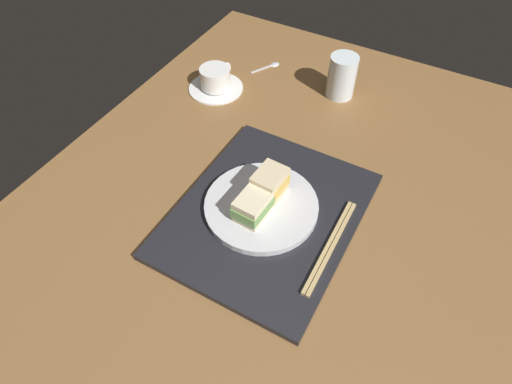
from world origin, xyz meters
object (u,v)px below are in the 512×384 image
object	(u,v)px
sandwich_far	(270,184)
drinking_glass	(342,76)
coffee_cup	(216,80)
sandwich_near	(253,206)
teaspoon	(271,65)
chopsticks_pair	(330,246)
sandwich_plate	(261,206)

from	to	relation	value
sandwich_far	drinking_glass	world-z (taller)	drinking_glass
coffee_cup	sandwich_near	bearing A→B (deg)	-138.15
sandwich_far	teaspoon	distance (cm)	48.40
chopsticks_pair	sandwich_far	bearing A→B (deg)	72.46
chopsticks_pair	drinking_glass	bearing A→B (deg)	20.05
sandwich_plate	sandwich_far	world-z (taller)	sandwich_far
chopsticks_pair	teaspoon	xyz separation A→B (cm)	(47.49, 37.14, -1.40)
drinking_glass	chopsticks_pair	bearing A→B (deg)	-159.95
sandwich_plate	chopsticks_pair	xyz separation A→B (cm)	(-1.82, -15.18, -0.34)
coffee_cup	teaspoon	distance (cm)	17.68
sandwich_near	coffee_cup	distance (cm)	44.06
sandwich_plate	teaspoon	size ratio (longest dim) A/B	2.59
sandwich_far	sandwich_near	bearing A→B (deg)	177.37
teaspoon	drinking_glass	bearing A→B (deg)	-97.77
teaspoon	sandwich_near	bearing A→B (deg)	-155.83
drinking_glass	teaspoon	bearing A→B (deg)	82.23
teaspoon	sandwich_far	bearing A→B (deg)	-152.67
sandwich_near	teaspoon	bearing A→B (deg)	24.17
coffee_cup	teaspoon	xyz separation A→B (cm)	(15.86, -7.52, -2.14)
sandwich_plate	chopsticks_pair	world-z (taller)	sandwich_plate
sandwich_near	chopsticks_pair	size ratio (longest dim) A/B	0.33
sandwich_plate	teaspoon	bearing A→B (deg)	25.67
chopsticks_pair	teaspoon	bearing A→B (deg)	38.02
chopsticks_pair	coffee_cup	distance (cm)	54.73
chopsticks_pair	coffee_cup	world-z (taller)	coffee_cup
sandwich_plate	drinking_glass	bearing A→B (deg)	1.49
sandwich_plate	teaspoon	distance (cm)	50.71
sandwich_plate	teaspoon	xyz separation A→B (cm)	(45.68, 21.96, -1.74)
drinking_glass	sandwich_plate	bearing A→B (deg)	-178.51
sandwich_near	drinking_glass	bearing A→B (deg)	1.23
sandwich_far	chopsticks_pair	bearing A→B (deg)	-107.54
sandwich_near	chopsticks_pair	bearing A→B (deg)	-85.81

